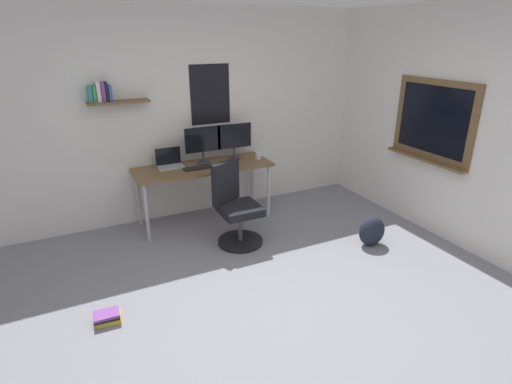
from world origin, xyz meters
The scene contains 13 objects.
ground_plane centered at (0.00, 0.00, 0.00)m, with size 5.20×5.20×0.00m, color gray.
wall_back centered at (-0.01, 2.45, 1.30)m, with size 5.00×0.30×2.60m.
wall_right centered at (2.45, 0.03, 1.30)m, with size 0.22×5.00×2.60m.
desk centered at (0.04, 2.06, 0.67)m, with size 1.70×0.62×0.74m.
office_chair centered at (0.16, 1.34, 0.41)m, with size 0.55×0.56×0.95m.
laptop centered at (-0.34, 2.21, 0.79)m, with size 0.31×0.21×0.23m.
monitor_primary centered at (0.08, 2.16, 1.01)m, with size 0.46×0.17×0.46m.
monitor_secondary centered at (0.51, 2.16, 1.01)m, with size 0.46×0.17×0.46m.
keyboard centered at (-0.04, 1.98, 0.75)m, with size 0.37×0.13×0.02m, color black.
computer_mouse centered at (0.24, 1.98, 0.75)m, with size 0.10×0.06×0.03m, color #262628.
coffee_mug centered at (0.79, 2.03, 0.78)m, with size 0.08×0.08×0.09m, color silver.
backpack centered at (1.52, 0.59, 0.17)m, with size 0.32×0.22×0.35m, color #1E2333.
book_stack_on_floor centered at (-1.38, 0.52, 0.04)m, with size 0.23×0.18×0.09m.
Camera 1 is at (-1.47, -2.53, 2.28)m, focal length 28.36 mm.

